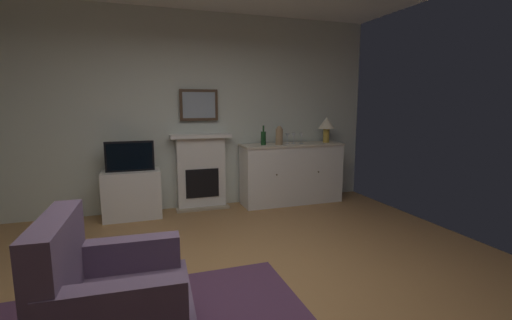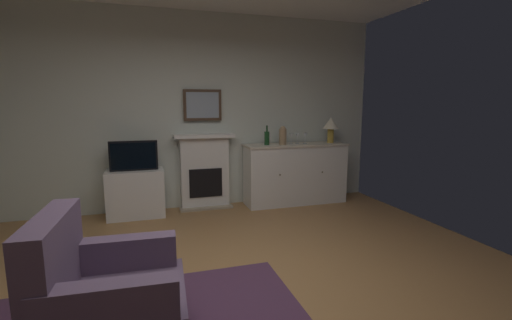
# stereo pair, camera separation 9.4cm
# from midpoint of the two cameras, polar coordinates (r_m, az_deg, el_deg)

# --- Properties ---
(ground_plane) EXTENTS (5.74, 5.54, 0.10)m
(ground_plane) POSITION_cam_midpoint_polar(r_m,az_deg,el_deg) (3.06, -3.17, -22.25)
(ground_plane) COLOR #9E7042
(ground_plane) RESTS_ON ground
(wall_rear) EXTENTS (5.74, 0.06, 2.83)m
(wall_rear) POSITION_cam_midpoint_polar(r_m,az_deg,el_deg) (5.30, -11.46, 7.58)
(wall_rear) COLOR silver
(wall_rear) RESTS_ON ground_plane
(fireplace_unit) EXTENTS (0.87, 0.30, 1.10)m
(fireplace_unit) POSITION_cam_midpoint_polar(r_m,az_deg,el_deg) (5.29, -9.33, -1.83)
(fireplace_unit) COLOR white
(fireplace_unit) RESTS_ON ground_plane
(framed_picture) EXTENTS (0.55, 0.04, 0.45)m
(framed_picture) POSITION_cam_midpoint_polar(r_m,az_deg,el_deg) (5.24, -9.69, 8.70)
(framed_picture) COLOR #473323
(sideboard_cabinet) EXTENTS (1.59, 0.49, 0.93)m
(sideboard_cabinet) POSITION_cam_midpoint_polar(r_m,az_deg,el_deg) (5.54, 5.25, -2.14)
(sideboard_cabinet) COLOR white
(sideboard_cabinet) RESTS_ON ground_plane
(table_lamp) EXTENTS (0.26, 0.26, 0.40)m
(table_lamp) POSITION_cam_midpoint_polar(r_m,az_deg,el_deg) (5.71, 10.82, 5.59)
(table_lamp) COLOR #B79338
(table_lamp) RESTS_ON sideboard_cabinet
(wine_bottle) EXTENTS (0.08, 0.08, 0.29)m
(wine_bottle) POSITION_cam_midpoint_polar(r_m,az_deg,el_deg) (5.28, 0.68, 3.60)
(wine_bottle) COLOR #193F1E
(wine_bottle) RESTS_ON sideboard_cabinet
(wine_glass_left) EXTENTS (0.07, 0.07, 0.16)m
(wine_glass_left) POSITION_cam_midpoint_polar(r_m,az_deg,el_deg) (5.42, 4.59, 3.87)
(wine_glass_left) COLOR silver
(wine_glass_left) RESTS_ON sideboard_cabinet
(wine_glass_center) EXTENTS (0.07, 0.07, 0.16)m
(wine_glass_center) POSITION_cam_midpoint_polar(r_m,az_deg,el_deg) (5.48, 5.56, 3.92)
(wine_glass_center) COLOR silver
(wine_glass_center) RESTS_ON sideboard_cabinet
(wine_glass_right) EXTENTS (0.07, 0.07, 0.16)m
(wine_glass_right) POSITION_cam_midpoint_polar(r_m,az_deg,el_deg) (5.49, 6.81, 3.90)
(wine_glass_right) COLOR silver
(wine_glass_right) RESTS_ON sideboard_cabinet
(vase_decorative) EXTENTS (0.11, 0.11, 0.28)m
(vase_decorative) POSITION_cam_midpoint_polar(r_m,az_deg,el_deg) (5.31, 3.25, 3.97)
(vase_decorative) COLOR #9E7F5B
(vase_decorative) RESTS_ON sideboard_cabinet
(tv_cabinet) EXTENTS (0.75, 0.42, 0.65)m
(tv_cabinet) POSITION_cam_midpoint_polar(r_m,az_deg,el_deg) (5.11, -19.82, -5.21)
(tv_cabinet) COLOR white
(tv_cabinet) RESTS_ON ground_plane
(tv_set) EXTENTS (0.62, 0.07, 0.40)m
(tv_set) POSITION_cam_midpoint_polar(r_m,az_deg,el_deg) (4.99, -20.15, 0.57)
(tv_set) COLOR black
(tv_set) RESTS_ON tv_cabinet
(armchair) EXTENTS (0.85, 0.82, 0.92)m
(armchair) POSITION_cam_midpoint_polar(r_m,az_deg,el_deg) (2.43, -23.45, -20.15)
(armchair) COLOR #604C66
(armchair) RESTS_ON ground_plane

